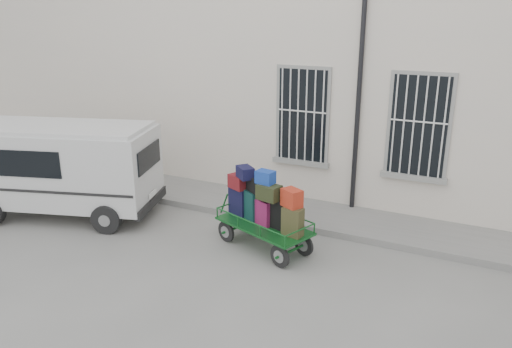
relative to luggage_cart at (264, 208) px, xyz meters
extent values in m
plane|color=slate|center=(0.16, -0.28, -0.86)|extent=(80.00, 80.00, 0.00)
cube|color=beige|center=(0.16, 5.22, 2.14)|extent=(24.00, 5.00, 6.00)
cylinder|color=black|center=(1.11, 2.64, 1.94)|extent=(0.11, 0.11, 5.60)
cube|color=black|center=(-0.24, 2.70, 1.39)|extent=(1.20, 0.08, 2.20)
cube|color=gray|center=(-0.24, 2.68, 0.23)|extent=(1.45, 0.22, 0.12)
cube|color=black|center=(2.46, 2.70, 1.39)|extent=(1.20, 0.08, 2.20)
cube|color=gray|center=(2.46, 2.68, 0.23)|extent=(1.45, 0.22, 0.12)
cube|color=slate|center=(0.16, 1.92, -0.79)|extent=(24.00, 1.70, 0.15)
cylinder|color=black|center=(-0.82, -0.09, -0.64)|extent=(0.45, 0.21, 0.46)
cylinder|color=gray|center=(-0.82, -0.09, -0.64)|extent=(0.26, 0.16, 0.25)
cylinder|color=black|center=(-0.59, 0.56, -0.64)|extent=(0.45, 0.21, 0.46)
cylinder|color=gray|center=(-0.59, 0.56, -0.64)|extent=(0.26, 0.16, 0.25)
cylinder|color=black|center=(0.63, -0.62, -0.64)|extent=(0.45, 0.21, 0.46)
cylinder|color=gray|center=(0.63, -0.62, -0.64)|extent=(0.26, 0.16, 0.25)
cylinder|color=black|center=(0.87, 0.03, -0.64)|extent=(0.45, 0.21, 0.46)
cylinder|color=gray|center=(0.87, 0.03, -0.64)|extent=(0.26, 0.16, 0.25)
cube|color=#13551F|center=(0.02, -0.03, -0.36)|extent=(2.20, 1.54, 0.05)
cylinder|color=#13551F|center=(-1.13, 0.39, -0.23)|extent=(0.26, 0.12, 0.51)
cube|color=black|center=(-0.69, 0.25, -0.04)|extent=(0.49, 0.36, 0.59)
cube|color=black|center=(-0.69, 0.25, 0.27)|extent=(0.20, 0.16, 0.03)
cube|color=#0D3030|center=(-0.31, 0.11, -0.03)|extent=(0.45, 0.39, 0.62)
cube|color=black|center=(-0.31, 0.11, 0.29)|extent=(0.19, 0.15, 0.03)
cube|color=maroon|center=(0.03, -0.01, -0.08)|extent=(0.41, 0.34, 0.52)
cube|color=black|center=(0.03, -0.01, 0.19)|extent=(0.17, 0.15, 0.03)
cube|color=black|center=(0.39, -0.04, -0.04)|extent=(0.44, 0.34, 0.61)
cube|color=black|center=(0.39, -0.04, 0.28)|extent=(0.19, 0.16, 0.03)
cube|color=#2F2E17|center=(0.73, -0.25, -0.06)|extent=(0.42, 0.29, 0.57)
cube|color=black|center=(0.73, -0.25, 0.24)|extent=(0.18, 0.16, 0.03)
cube|color=#5B1216|center=(-0.69, 0.21, 0.40)|extent=(0.49, 0.40, 0.29)
cube|color=black|center=(-0.24, 0.17, 0.44)|extent=(0.53, 0.49, 0.31)
cube|color=black|center=(0.18, -0.14, 0.42)|extent=(0.50, 0.40, 0.30)
cube|color=maroon|center=(0.68, -0.18, 0.40)|extent=(0.46, 0.41, 0.34)
cube|color=black|center=(-0.47, 0.12, 0.66)|extent=(0.47, 0.46, 0.24)
cube|color=#17399F|center=(0.07, -0.07, 0.69)|extent=(0.39, 0.30, 0.25)
cube|color=silver|center=(-4.97, -0.43, 0.36)|extent=(4.56, 2.98, 1.72)
cube|color=silver|center=(-4.97, -0.43, 1.26)|extent=(4.33, 2.79, 0.10)
cube|color=black|center=(-5.25, -1.47, 0.65)|extent=(2.02, 0.66, 0.59)
cube|color=black|center=(-2.95, 0.20, 0.65)|extent=(0.43, 1.29, 0.53)
cube|color=black|center=(-2.96, 0.20, -0.45)|extent=(0.61, 1.72, 0.21)
cube|color=white|center=(-2.92, 0.21, -0.23)|extent=(0.15, 0.39, 0.11)
cylinder|color=black|center=(-6.56, 0.01, -0.54)|extent=(0.68, 0.39, 0.65)
cylinder|color=black|center=(-3.38, -0.86, -0.54)|extent=(0.68, 0.39, 0.65)
cylinder|color=black|center=(-3.91, 0.83, -0.54)|extent=(0.68, 0.39, 0.65)
camera|label=1|loc=(3.94, -8.43, 3.76)|focal=35.00mm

